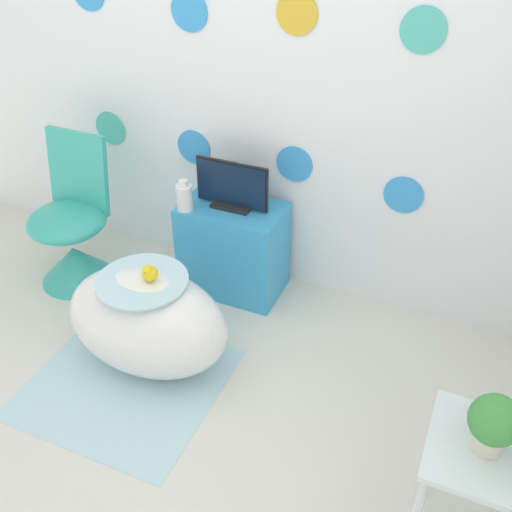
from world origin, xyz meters
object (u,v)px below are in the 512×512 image
Objects in this scene: bathtub at (148,321)px; vase at (185,197)px; tv at (232,188)px; chair at (72,240)px; potted_plant_left at (494,423)px.

vase is (-0.10, 0.61, 0.36)m from bathtub.
tv is 2.38× the size of vase.
tv is (0.91, 0.29, 0.39)m from chair.
vase is 1.95m from potted_plant_left.
bathtub is at bearing -80.28° from vase.
bathtub is at bearing 165.86° from potted_plant_left.
chair reaches higher than vase.
chair is at bearing 160.50° from potted_plant_left.
chair is 1.03m from tv.
chair is at bearing -165.97° from vase.
chair is (-0.79, 0.44, 0.00)m from bathtub.
potted_plant_left is at bearing -37.98° from tv.
bathtub is 4.77× the size of vase.
bathtub is 0.71m from vase.
tv is at bearing 17.97° from chair.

